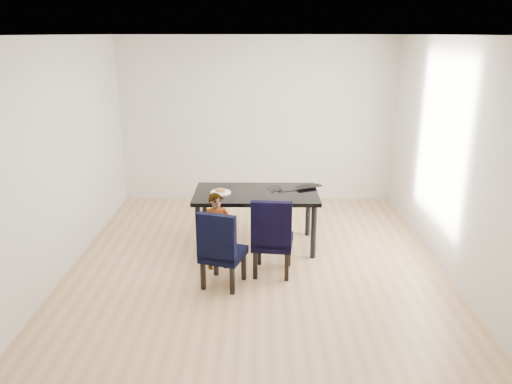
{
  "coord_description": "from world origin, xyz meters",
  "views": [
    {
      "loc": [
        0.04,
        -5.66,
        2.72
      ],
      "look_at": [
        0.0,
        0.2,
        0.85
      ],
      "focal_mm": 35.0,
      "sensor_mm": 36.0,
      "label": 1
    }
  ],
  "objects_px": {
    "dining_table": "(256,219)",
    "child": "(217,231)",
    "chair_left": "(223,247)",
    "plate": "(221,192)",
    "laptop": "(307,186)",
    "chair_right": "(273,235)"
  },
  "relations": [
    {
      "from": "child",
      "to": "laptop",
      "type": "xyz_separation_m",
      "value": [
        1.14,
        0.89,
        0.29
      ]
    },
    {
      "from": "chair_right",
      "to": "dining_table",
      "type": "bearing_deg",
      "value": 111.04
    },
    {
      "from": "plate",
      "to": "laptop",
      "type": "relative_size",
      "value": 0.73
    },
    {
      "from": "chair_right",
      "to": "plate",
      "type": "xyz_separation_m",
      "value": [
        -0.66,
        0.75,
        0.28
      ]
    },
    {
      "from": "child",
      "to": "plate",
      "type": "xyz_separation_m",
      "value": [
        0.0,
        0.62,
        0.29
      ]
    },
    {
      "from": "chair_right",
      "to": "chair_left",
      "type": "bearing_deg",
      "value": -144.74
    },
    {
      "from": "dining_table",
      "to": "plate",
      "type": "bearing_deg",
      "value": -176.46
    },
    {
      "from": "chair_right",
      "to": "laptop",
      "type": "height_order",
      "value": "chair_right"
    },
    {
      "from": "dining_table",
      "to": "chair_left",
      "type": "relative_size",
      "value": 1.76
    },
    {
      "from": "dining_table",
      "to": "plate",
      "type": "xyz_separation_m",
      "value": [
        -0.46,
        -0.03,
        0.38
      ]
    },
    {
      "from": "plate",
      "to": "chair_left",
      "type": "bearing_deg",
      "value": -84.6
    },
    {
      "from": "chair_left",
      "to": "plate",
      "type": "bearing_deg",
      "value": 113.61
    },
    {
      "from": "chair_right",
      "to": "plate",
      "type": "height_order",
      "value": "chair_right"
    },
    {
      "from": "dining_table",
      "to": "chair_right",
      "type": "height_order",
      "value": "chair_right"
    },
    {
      "from": "chair_left",
      "to": "dining_table",
      "type": "bearing_deg",
      "value": 89.93
    },
    {
      "from": "child",
      "to": "plate",
      "type": "relative_size",
      "value": 3.54
    },
    {
      "from": "dining_table",
      "to": "child",
      "type": "distance_m",
      "value": 0.8
    },
    {
      "from": "plate",
      "to": "laptop",
      "type": "xyz_separation_m",
      "value": [
        1.14,
        0.27,
        0.01
      ]
    },
    {
      "from": "dining_table",
      "to": "laptop",
      "type": "bearing_deg",
      "value": 19.39
    },
    {
      "from": "dining_table",
      "to": "child",
      "type": "xyz_separation_m",
      "value": [
        -0.46,
        -0.65,
        0.1
      ]
    },
    {
      "from": "plate",
      "to": "dining_table",
      "type": "bearing_deg",
      "value": 3.54
    },
    {
      "from": "dining_table",
      "to": "laptop",
      "type": "xyz_separation_m",
      "value": [
        0.68,
        0.24,
        0.39
      ]
    }
  ]
}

